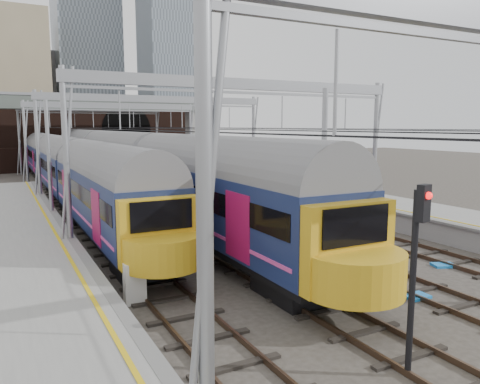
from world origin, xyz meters
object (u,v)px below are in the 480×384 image
signal_near_centre (317,207)px  relay_cabinet (135,283)px  train_main (99,157)px  signal_near_left (416,257)px  train_second (64,166)px

signal_near_centre → relay_cabinet: signal_near_centre is taller
relay_cabinet → train_main: bearing=84.8°
relay_cabinet → signal_near_left: bearing=-55.7°
signal_near_left → relay_cabinet: 8.81m
train_main → signal_near_centre: 33.32m
train_main → signal_near_centre: train_main is taller
train_main → signal_near_centre: (0.64, -33.32, 0.31)m
train_main → signal_near_left: (-0.69, -38.64, 0.16)m
train_main → signal_near_centre: bearing=-88.9°
train_second → signal_near_left: 32.33m
train_main → relay_cabinet: (-5.01, -31.27, -2.01)m
train_second → relay_cabinet: 24.87m
signal_near_left → signal_near_centre: (1.32, 5.32, 0.15)m
train_second → train_main: bearing=58.3°
train_second → relay_cabinet: bearing=-92.3°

